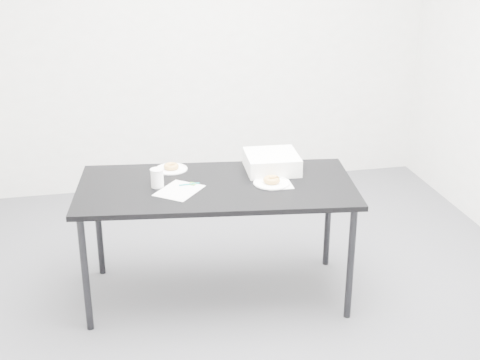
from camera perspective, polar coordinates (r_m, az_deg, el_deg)
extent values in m
plane|color=#4D4C51|center=(4.26, 0.61, -10.29)|extent=(4.00, 4.00, 0.00)
cube|color=white|center=(5.64, -3.85, 12.55)|extent=(4.00, 0.02, 2.70)
cube|color=black|center=(4.00, -2.03, -0.61)|extent=(1.74, 0.98, 0.03)
cylinder|color=black|center=(3.92, -13.06, -7.87)|extent=(0.04, 0.04, 0.72)
cylinder|color=black|center=(4.49, -11.98, -3.74)|extent=(0.04, 0.04, 0.72)
cylinder|color=black|center=(3.98, 9.42, -7.08)|extent=(0.04, 0.04, 0.72)
cylinder|color=black|center=(4.54, 7.52, -3.11)|extent=(0.04, 0.04, 0.72)
cube|color=white|center=(3.92, -5.21, -0.90)|extent=(0.33, 0.34, 0.00)
cube|color=green|center=(4.00, -4.07, -0.33)|extent=(0.06, 0.06, 0.00)
cylinder|color=#0B8383|center=(3.99, -4.35, -0.36)|extent=(0.12, 0.02, 0.01)
cube|color=white|center=(3.99, 3.33, -0.40)|extent=(0.16, 0.16, 0.00)
cylinder|color=white|center=(4.01, 2.73, -0.25)|extent=(0.22, 0.22, 0.01)
torus|color=#BE7A3C|center=(4.00, 2.73, 0.02)|extent=(0.12, 0.12, 0.03)
cylinder|color=white|center=(4.25, -5.88, 0.94)|extent=(0.20, 0.20, 0.01)
torus|color=#BE7A3C|center=(4.24, -5.89, 1.17)|extent=(0.13, 0.13, 0.03)
cylinder|color=silver|center=(3.97, -7.08, 0.18)|extent=(0.07, 0.07, 0.11)
cylinder|color=white|center=(4.33, 3.32, 1.48)|extent=(0.08, 0.08, 0.01)
cube|color=white|center=(4.20, 2.72, 1.55)|extent=(0.34, 0.34, 0.11)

